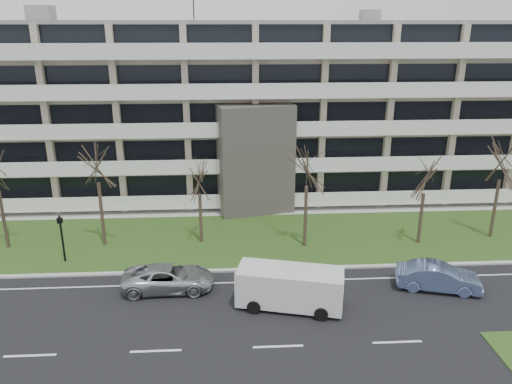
{
  "coord_description": "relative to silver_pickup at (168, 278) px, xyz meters",
  "views": [
    {
      "loc": [
        -2.33,
        -20.71,
        15.25
      ],
      "look_at": [
        -0.5,
        10.0,
        4.67
      ],
      "focal_mm": 35.0,
      "sensor_mm": 36.0,
      "label": 1
    }
  ],
  "objects": [
    {
      "name": "curb",
      "position": [
        5.97,
        2.04,
        -0.69
      ],
      "size": [
        90.0,
        0.35,
        0.12
      ],
      "primitive_type": "cube",
      "color": "#B2B2AD",
      "rests_on": "ground"
    },
    {
      "name": "blue_sedan",
      "position": [
        16.05,
        -0.95,
        0.05
      ],
      "size": [
        5.15,
        2.9,
        1.61
      ],
      "primitive_type": "imported",
      "rotation": [
        0.0,
        0.0,
        1.31
      ],
      "color": "#6982B6",
      "rests_on": "ground"
    },
    {
      "name": "apartment_building",
      "position": [
        5.96,
        19.36,
        6.86
      ],
      "size": [
        60.5,
        15.1,
        18.75
      ],
      "color": "tan",
      "rests_on": "ground"
    },
    {
      "name": "silver_pickup",
      "position": [
        0.0,
        0.0,
        0.0
      ],
      "size": [
        5.45,
        2.58,
        1.5
      ],
      "primitive_type": "imported",
      "rotation": [
        0.0,
        0.0,
        1.59
      ],
      "color": "#B7B9BE",
      "rests_on": "ground"
    },
    {
      "name": "tree_6",
      "position": [
        23.07,
        6.24,
        5.44
      ],
      "size": [
        3.98,
        3.98,
        7.96
      ],
      "color": "#382B21",
      "rests_on": "ground"
    },
    {
      "name": "ground",
      "position": [
        5.97,
        -5.96,
        -0.75
      ],
      "size": [
        160.0,
        160.0,
        0.0
      ],
      "primitive_type": "plane",
      "color": "black",
      "rests_on": "ground"
    },
    {
      "name": "grass_verge",
      "position": [
        5.97,
        7.04,
        -0.72
      ],
      "size": [
        90.0,
        10.0,
        0.06
      ],
      "primitive_type": "cube",
      "color": "#294C19",
      "rests_on": "ground"
    },
    {
      "name": "tree_5",
      "position": [
        17.33,
        5.54,
        4.49
      ],
      "size": [
        3.38,
        3.38,
        6.75
      ],
      "color": "#382B21",
      "rests_on": "ground"
    },
    {
      "name": "tree_4",
      "position": [
        9.03,
        5.53,
        5.49
      ],
      "size": [
        4.01,
        4.01,
        8.02
      ],
      "color": "#382B21",
      "rests_on": "ground"
    },
    {
      "name": "tree_3",
      "position": [
        1.65,
        6.62,
        4.4
      ],
      "size": [
        3.31,
        3.31,
        6.63
      ],
      "color": "#382B21",
      "rests_on": "ground"
    },
    {
      "name": "sidewalk",
      "position": [
        5.97,
        12.54,
        -0.71
      ],
      "size": [
        90.0,
        2.0,
        0.08
      ],
      "primitive_type": "cube",
      "color": "#B2B2AD",
      "rests_on": "ground"
    },
    {
      "name": "lane_edge_line",
      "position": [
        5.97,
        0.54,
        -0.75
      ],
      "size": [
        90.0,
        0.12,
        0.01
      ],
      "primitive_type": "cube",
      "color": "white",
      "rests_on": "ground"
    },
    {
      "name": "white_van",
      "position": [
        7.06,
        -2.33,
        0.61
      ],
      "size": [
        6.2,
        3.53,
        2.27
      ],
      "rotation": [
        0.0,
        0.0,
        -0.25
      ],
      "color": "silver",
      "rests_on": "ground"
    },
    {
      "name": "tree_2",
      "position": [
        -5.25,
        6.55,
        5.78
      ],
      "size": [
        4.2,
        4.2,
        8.39
      ],
      "color": "#382B21",
      "rests_on": "ground"
    },
    {
      "name": "pedestrian_signal",
      "position": [
        -7.3,
        4.01,
        1.36
      ],
      "size": [
        0.35,
        0.3,
        3.31
      ],
      "rotation": [
        0.0,
        0.0,
        -0.19
      ],
      "color": "black",
      "rests_on": "ground"
    }
  ]
}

